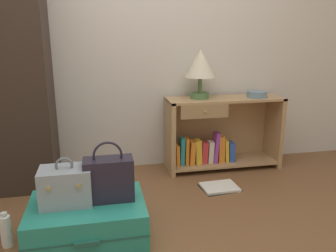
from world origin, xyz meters
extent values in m
cube|color=beige|center=(0.00, 1.50, 1.30)|extent=(6.40, 0.10, 2.60)
cube|color=tan|center=(0.27, 1.25, 0.34)|extent=(0.04, 0.33, 0.67)
cube|color=tan|center=(1.29, 1.25, 0.34)|extent=(0.04, 0.33, 0.67)
cube|color=tan|center=(0.78, 1.25, 0.66)|extent=(1.07, 0.33, 0.02)
cube|color=tan|center=(0.78, 1.25, 0.06)|extent=(0.99, 0.33, 0.02)
cube|color=tan|center=(0.78, 1.41, 0.34)|extent=(0.99, 0.01, 0.65)
cube|color=#9D7950|center=(0.54, 1.10, 0.59)|extent=(0.43, 0.02, 0.12)
sphere|color=#9E844C|center=(0.54, 1.08, 0.59)|extent=(0.02, 0.02, 0.02)
cube|color=orange|center=(0.33, 1.23, 0.16)|extent=(0.04, 0.10, 0.19)
cube|color=teal|center=(0.38, 1.23, 0.19)|extent=(0.04, 0.09, 0.26)
cube|color=orange|center=(0.42, 1.23, 0.19)|extent=(0.03, 0.08, 0.25)
cube|color=orange|center=(0.46, 1.23, 0.18)|extent=(0.05, 0.13, 0.22)
cube|color=gold|center=(0.52, 1.23, 0.18)|extent=(0.06, 0.11, 0.23)
cube|color=red|center=(0.59, 1.23, 0.17)|extent=(0.06, 0.08, 0.20)
cube|color=beige|center=(0.65, 1.23, 0.17)|extent=(0.05, 0.09, 0.21)
cube|color=purple|center=(0.70, 1.23, 0.21)|extent=(0.06, 0.11, 0.29)
cube|color=orange|center=(0.75, 1.23, 0.19)|extent=(0.06, 0.10, 0.25)
cube|color=gold|center=(0.80, 1.23, 0.17)|extent=(0.04, 0.10, 0.21)
cube|color=#2D51B2|center=(0.85, 1.23, 0.16)|extent=(0.06, 0.10, 0.19)
cylinder|color=#4C7542|center=(0.55, 1.28, 0.70)|extent=(0.17, 0.17, 0.05)
cylinder|color=#4C7542|center=(0.55, 1.28, 0.79)|extent=(0.04, 0.04, 0.14)
cone|color=beige|center=(0.55, 1.28, 0.98)|extent=(0.27, 0.27, 0.24)
cylinder|color=slate|center=(1.08, 1.22, 0.70)|extent=(0.18, 0.18, 0.06)
cube|color=teal|center=(-0.46, 0.31, 0.12)|extent=(0.70, 0.49, 0.24)
cube|color=#235E52|center=(-0.46, 0.31, 0.12)|extent=(0.71, 0.50, 0.01)
cube|color=#235E52|center=(-0.46, 0.05, 0.12)|extent=(0.14, 0.02, 0.03)
cube|color=#8E99A3|center=(-0.57, 0.32, 0.35)|extent=(0.30, 0.20, 0.23)
torus|color=slate|center=(-0.57, 0.32, 0.48)|extent=(0.11, 0.02, 0.11)
cube|color=tan|center=(-0.66, 0.22, 0.39)|extent=(0.02, 0.01, 0.02)
cube|color=tan|center=(-0.49, 0.22, 0.39)|extent=(0.02, 0.01, 0.02)
cube|color=#231E2D|center=(-0.32, 0.32, 0.37)|extent=(0.30, 0.14, 0.27)
torus|color=#231E2D|center=(-0.32, 0.32, 0.52)|extent=(0.18, 0.01, 0.18)
cylinder|color=white|center=(-0.93, 0.31, 0.10)|extent=(0.06, 0.06, 0.20)
cylinder|color=silver|center=(-0.93, 0.31, 0.21)|extent=(0.04, 0.04, 0.02)
cube|color=white|center=(0.59, 0.80, 0.01)|extent=(0.30, 0.23, 0.02)
cube|color=black|center=(0.59, 0.80, 0.00)|extent=(0.33, 0.27, 0.01)
camera|label=1|loc=(-0.36, -1.66, 1.24)|focal=36.67mm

